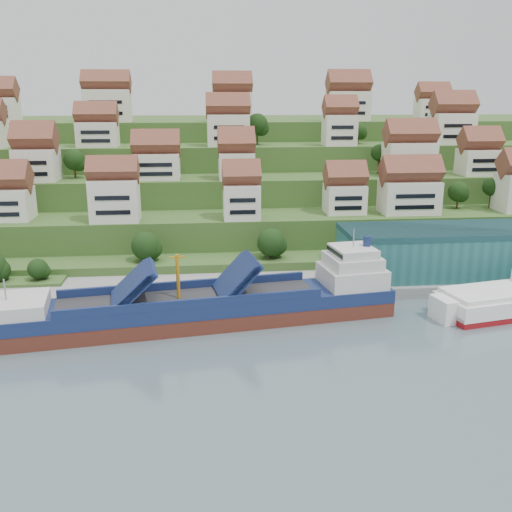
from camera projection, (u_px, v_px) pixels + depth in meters
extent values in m
plane|color=slate|center=(245.00, 321.00, 101.72)|extent=(300.00, 300.00, 0.00)
cube|color=gray|center=(336.00, 285.00, 117.67)|extent=(180.00, 14.00, 2.20)
cube|color=#2D4C1E|center=(224.00, 214.00, 183.58)|extent=(260.00, 128.00, 4.00)
cube|color=#2D4C1E|center=(223.00, 201.00, 187.43)|extent=(260.00, 118.00, 11.00)
cube|color=#2D4C1E|center=(222.00, 186.00, 194.15)|extent=(260.00, 102.00, 18.00)
cube|color=#2D4C1E|center=(221.00, 173.00, 200.86)|extent=(260.00, 86.00, 25.00)
cube|color=#2D4C1E|center=(220.00, 162.00, 208.68)|extent=(260.00, 68.00, 31.00)
cube|color=silver|center=(7.00, 204.00, 131.46)|extent=(10.84, 8.57, 7.28)
cube|color=silver|center=(115.00, 200.00, 129.57)|extent=(10.84, 7.03, 9.59)
cube|color=silver|center=(241.00, 201.00, 132.58)|extent=(8.35, 7.62, 8.02)
cube|color=silver|center=(344.00, 199.00, 139.13)|extent=(9.41, 7.73, 6.92)
cube|color=silver|center=(409.00, 197.00, 138.95)|extent=(13.67, 8.26, 7.84)
cube|color=silver|center=(37.00, 165.00, 143.38)|extent=(10.13, 8.98, 8.02)
cube|color=silver|center=(157.00, 166.00, 146.24)|extent=(11.62, 7.90, 6.61)
cube|color=silver|center=(236.00, 166.00, 146.32)|extent=(8.94, 8.56, 6.76)
cube|color=silver|center=(409.00, 159.00, 151.91)|extent=(12.89, 8.18, 8.86)
cube|color=silver|center=(478.00, 162.00, 154.12)|extent=(9.90, 8.04, 6.87)
cube|color=silver|center=(98.00, 134.00, 158.65)|extent=(11.05, 7.30, 6.76)
cube|color=silver|center=(228.00, 130.00, 160.75)|extent=(11.71, 7.79, 8.72)
cube|color=silver|center=(339.00, 130.00, 162.06)|extent=(8.95, 7.14, 8.59)
cube|color=silver|center=(451.00, 129.00, 167.34)|extent=(11.80, 8.47, 8.88)
cube|color=silver|center=(108.00, 106.00, 173.63)|extent=(13.83, 7.51, 9.62)
cube|color=silver|center=(232.00, 107.00, 175.89)|extent=(11.54, 8.15, 8.85)
cube|color=silver|center=(348.00, 106.00, 181.88)|extent=(13.00, 8.73, 9.13)
cube|color=silver|center=(432.00, 109.00, 187.98)|extent=(10.25, 7.05, 6.83)
ellipsoid|color=#1A3812|center=(271.00, 243.00, 125.43)|extent=(6.25, 6.25, 6.25)
ellipsoid|color=#1A3812|center=(146.00, 246.00, 123.06)|extent=(6.22, 6.22, 6.22)
ellipsoid|color=#1A3812|center=(458.00, 192.00, 144.30)|extent=(5.11, 5.11, 5.11)
ellipsoid|color=#1A3812|center=(492.00, 187.00, 144.82)|extent=(4.53, 4.53, 4.53)
ellipsoid|color=#1A3812|center=(379.00, 153.00, 156.57)|extent=(4.66, 4.66, 4.66)
ellipsoid|color=#1A3812|center=(38.00, 162.00, 148.03)|extent=(6.02, 6.02, 6.02)
ellipsoid|color=#1A3812|center=(74.00, 160.00, 147.38)|extent=(5.35, 5.35, 5.35)
ellipsoid|color=#1A3812|center=(257.00, 124.00, 164.41)|extent=(6.07, 6.07, 6.07)
ellipsoid|color=#1A3812|center=(339.00, 126.00, 169.57)|extent=(4.34, 4.34, 4.34)
ellipsoid|color=#1A3812|center=(358.00, 131.00, 168.54)|extent=(4.92, 4.92, 4.92)
ellipsoid|color=#1A3812|center=(38.00, 269.00, 114.74)|extent=(4.12, 4.12, 4.12)
cube|color=#235F5F|center=(483.00, 250.00, 120.94)|extent=(60.00, 15.00, 10.00)
cylinder|color=gray|center=(333.00, 268.00, 111.32)|extent=(0.16, 0.16, 8.00)
cube|color=maroon|center=(337.00, 251.00, 110.40)|extent=(1.20, 0.05, 0.80)
cube|color=#55251A|center=(200.00, 318.00, 100.17)|extent=(70.15, 20.63, 4.44)
cube|color=navy|center=(199.00, 303.00, 99.41)|extent=(70.17, 20.73, 2.31)
cube|color=silver|center=(19.00, 306.00, 92.00)|extent=(10.27, 11.32, 2.31)
cube|color=#262628|center=(189.00, 298.00, 98.68)|extent=(45.29, 15.43, 0.27)
cube|color=navy|center=(130.00, 286.00, 95.59)|extent=(8.01, 10.68, 6.15)
cube|color=navy|center=(234.00, 278.00, 99.72)|extent=(7.68, 10.63, 6.50)
cylinder|color=#C58517|center=(178.00, 277.00, 97.21)|extent=(0.71, 0.71, 8.00)
cube|color=silver|center=(352.00, 276.00, 105.24)|extent=(12.03, 11.58, 3.56)
cube|color=silver|center=(353.00, 261.00, 104.47)|extent=(10.11, 10.26, 2.22)
cube|color=silver|center=(353.00, 251.00, 103.96)|extent=(8.20, 8.95, 1.60)
cylinder|color=navy|center=(367.00, 241.00, 104.13)|extent=(1.61, 1.61, 1.96)
cube|color=maroon|center=(509.00, 309.00, 105.61)|extent=(28.06, 14.91, 2.31)
cube|color=white|center=(510.00, 299.00, 105.08)|extent=(28.08, 15.01, 2.84)
cube|color=white|center=(511.00, 290.00, 104.60)|extent=(26.56, 13.69, 1.07)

